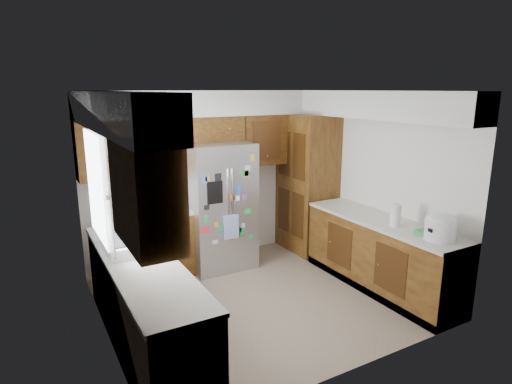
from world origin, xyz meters
The scene contains 12 objects.
floor centered at (0.00, 0.00, 0.00)m, with size 3.60×3.60×0.00m, color gray.
room_shell centered at (-0.11, 0.36, 1.82)m, with size 3.64×3.24×2.52m.
left_counter_run centered at (-1.36, 0.03, 0.43)m, with size 1.36×3.20×0.92m.
right_counter_run centered at (1.50, -0.47, 0.42)m, with size 0.63×2.25×0.92m.
pantry centered at (1.50, 1.15, 1.07)m, with size 0.60×0.90×2.15m, color #3A1E0B.
fridge centered at (0.00, 1.20, 0.90)m, with size 0.90×0.79×1.80m.
bridge_cabinet centered at (0.00, 1.43, 1.98)m, with size 0.96×0.34×0.35m, color #3A1E0B.
fridge_top_items centered at (-0.14, 1.40, 2.28)m, with size 0.71×0.34×0.29m.
sink_assembly centered at (-1.50, 0.10, 0.99)m, with size 0.52×0.70×0.37m.
left_counter_clutter centered at (-1.46, 0.82, 1.05)m, with size 0.36×0.87×0.38m.
rice_cooker centered at (1.50, -1.31, 1.07)m, with size 0.35×0.34×0.30m.
paper_towel centered at (1.42, -0.74, 1.06)m, with size 0.12×0.12×0.28m, color white.
Camera 1 is at (-2.41, -4.17, 2.52)m, focal length 30.00 mm.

